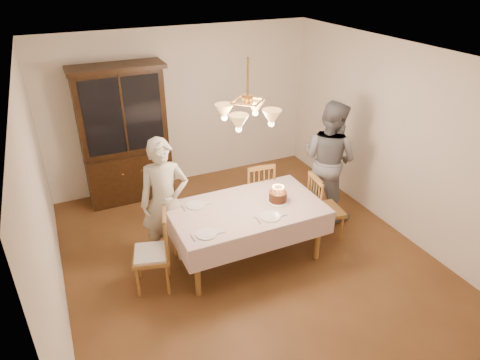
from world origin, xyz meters
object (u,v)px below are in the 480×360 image
dining_table (247,213)px  elderly_woman (165,202)px  chair_far_side (257,195)px  china_hutch (125,137)px  birthday_cake (278,197)px

dining_table → elderly_woman: size_ratio=1.14×
chair_far_side → china_hutch: bearing=134.9°
china_hutch → elderly_woman: bearing=-86.7°
birthday_cake → elderly_woman: bearing=161.3°
elderly_woman → birthday_cake: elderly_woman is taller
dining_table → birthday_cake: size_ratio=6.33×
dining_table → birthday_cake: 0.45m
chair_far_side → elderly_woman: bearing=-168.6°
dining_table → chair_far_side: 0.91m
birthday_cake → china_hutch: bearing=122.5°
dining_table → elderly_woman: bearing=155.2°
china_hutch → elderly_woman: china_hutch is taller
dining_table → chair_far_side: size_ratio=1.90×
chair_far_side → birthday_cake: size_ratio=3.33×
birthday_cake → dining_table: bearing=175.9°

